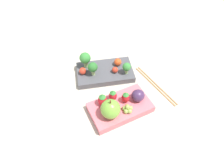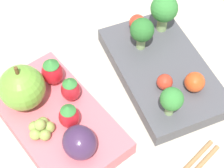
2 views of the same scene
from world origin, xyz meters
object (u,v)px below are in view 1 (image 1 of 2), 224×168
at_px(strawberry_0, 113,95).
at_px(broccoli_floret_2, 85,59).
at_px(bento_box_savoury, 105,72).
at_px(broccoli_floret_1, 127,67).
at_px(broccoli_floret_0, 93,68).
at_px(bento_box_fruit, 120,107).
at_px(strawberry_1, 126,97).
at_px(grape_cluster, 127,109).
at_px(cherry_tomato_0, 83,71).
at_px(cherry_tomato_1, 115,70).
at_px(plum, 138,95).
at_px(strawberry_2, 102,100).
at_px(apple, 110,109).
at_px(cherry_tomato_2, 118,62).
at_px(chopsticks_pair, 155,85).

bearing_deg(strawberry_0, broccoli_floret_2, 102.74).
xyz_separation_m(bento_box_savoury, strawberry_0, (-0.02, -0.14, 0.03)).
height_order(broccoli_floret_1, strawberry_0, broccoli_floret_1).
xyz_separation_m(broccoli_floret_0, broccoli_floret_1, (0.11, -0.03, -0.00)).
distance_m(bento_box_savoury, bento_box_fruit, 0.17).
bearing_deg(strawberry_1, grape_cluster, -103.31).
distance_m(cherry_tomato_0, cherry_tomato_1, 0.11).
relative_size(strawberry_0, strawberry_1, 0.98).
bearing_deg(broccoli_floret_1, broccoli_floret_0, 163.08).
bearing_deg(plum, broccoli_floret_0, 122.32).
bearing_deg(strawberry_2, broccoli_floret_0, 85.81).
distance_m(cherry_tomato_1, apple, 0.19).
bearing_deg(cherry_tomato_2, cherry_tomato_0, -179.91).
height_order(strawberry_0, chopsticks_pair, strawberry_0).
distance_m(cherry_tomato_1, grape_cluster, 0.17).
xyz_separation_m(broccoli_floret_1, cherry_tomato_2, (-0.01, 0.05, -0.02)).
xyz_separation_m(broccoli_floret_0, strawberry_0, (0.03, -0.13, -0.01)).
distance_m(apple, chopsticks_pair, 0.22).
height_order(bento_box_savoury, strawberry_0, strawberry_0).
height_order(cherry_tomato_1, apple, apple).
bearing_deg(plum, chopsticks_pair, 28.19).
bearing_deg(cherry_tomato_1, strawberry_1, -96.56).
relative_size(bento_box_fruit, broccoli_floret_0, 3.83).
bearing_deg(broccoli_floret_2, cherry_tomato_2, -15.49).
height_order(bento_box_savoury, plum, plum).
distance_m(strawberry_0, strawberry_1, 0.04).
xyz_separation_m(cherry_tomato_2, plum, (0.00, -0.17, 0.01)).
distance_m(bento_box_savoury, strawberry_0, 0.14).
relative_size(cherry_tomato_0, cherry_tomato_2, 0.92).
bearing_deg(cherry_tomato_2, broccoli_floret_1, -75.46).
height_order(strawberry_2, grape_cluster, strawberry_2).
distance_m(broccoli_floret_0, broccoli_floret_2, 0.05).
xyz_separation_m(broccoli_floret_1, grape_cluster, (-0.06, -0.15, -0.02)).
relative_size(bento_box_fruit, plum, 4.66).
xyz_separation_m(apple, plum, (0.10, 0.03, -0.01)).
bearing_deg(bento_box_fruit, apple, -150.77).
bearing_deg(broccoli_floret_2, strawberry_1, -69.41).
height_order(broccoli_floret_0, chopsticks_pair, broccoli_floret_0).
bearing_deg(chopsticks_pair, strawberry_0, -172.11).
height_order(broccoli_floret_2, cherry_tomato_0, broccoli_floret_2).
xyz_separation_m(bento_box_fruit, grape_cluster, (0.01, -0.03, 0.02)).
height_order(bento_box_savoury, bento_box_fruit, bento_box_fruit).
height_order(broccoli_floret_2, strawberry_2, broccoli_floret_2).
bearing_deg(strawberry_2, broccoli_floret_2, 91.13).
relative_size(broccoli_floret_0, strawberry_0, 1.34).
bearing_deg(cherry_tomato_1, cherry_tomato_2, 54.35).
xyz_separation_m(bento_box_fruit, plum, (0.06, 0.00, 0.03)).
distance_m(bento_box_savoury, plum, 0.18).
bearing_deg(cherry_tomato_2, bento_box_savoury, -168.73).
xyz_separation_m(cherry_tomato_0, strawberry_2, (0.02, -0.15, 0.01)).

